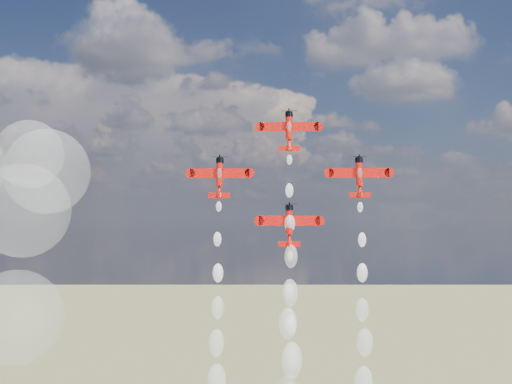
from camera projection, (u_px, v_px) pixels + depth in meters
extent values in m
cylinder|color=#BC0F09|center=(289.00, 128.00, 130.69)|extent=(1.25, 2.16, 4.78)
cylinder|color=black|center=(289.00, 115.00, 131.29)|extent=(1.42, 1.57, 1.16)
cube|color=#BC0F09|center=(289.00, 127.00, 131.06)|extent=(10.85, 0.55, 1.78)
cube|color=white|center=(273.00, 127.00, 131.28)|extent=(4.27, 0.13, 0.48)
cube|color=white|center=(305.00, 127.00, 131.05)|extent=(4.27, 0.13, 0.48)
cube|color=#BC0F09|center=(289.00, 148.00, 129.61)|extent=(3.91, 0.30, 0.98)
cube|color=#BC0F09|center=(289.00, 148.00, 128.92)|extent=(0.12, 1.72, 1.44)
ellipsoid|color=silver|center=(289.00, 127.00, 130.20)|extent=(0.98, 1.30, 2.34)
cone|color=#BC0F09|center=(289.00, 145.00, 129.87)|extent=(1.25, 1.69, 2.52)
cylinder|color=#BC0F09|center=(220.00, 174.00, 129.09)|extent=(1.25, 2.16, 4.78)
cylinder|color=black|center=(220.00, 161.00, 129.68)|extent=(1.42, 1.57, 1.16)
cube|color=#BC0F09|center=(220.00, 173.00, 129.45)|extent=(10.85, 0.55, 1.78)
cube|color=white|center=(204.00, 173.00, 129.67)|extent=(4.27, 0.13, 0.48)
cube|color=white|center=(236.00, 173.00, 129.44)|extent=(4.27, 0.13, 0.48)
cube|color=#BC0F09|center=(219.00, 195.00, 128.01)|extent=(3.91, 0.30, 0.98)
cube|color=#BC0F09|center=(219.00, 195.00, 127.32)|extent=(0.12, 1.72, 1.44)
ellipsoid|color=silver|center=(219.00, 174.00, 128.59)|extent=(0.98, 1.30, 2.34)
cone|color=#BC0F09|center=(219.00, 192.00, 128.26)|extent=(1.25, 1.69, 2.52)
cylinder|color=#BC0F09|center=(359.00, 174.00, 128.09)|extent=(1.25, 2.16, 4.78)
cylinder|color=black|center=(359.00, 160.00, 128.68)|extent=(1.42, 1.57, 1.16)
cube|color=#BC0F09|center=(359.00, 173.00, 128.46)|extent=(10.85, 0.55, 1.78)
cube|color=white|center=(343.00, 173.00, 128.68)|extent=(4.27, 0.13, 0.48)
cube|color=white|center=(375.00, 173.00, 128.45)|extent=(4.27, 0.13, 0.48)
cube|color=#BC0F09|center=(360.00, 195.00, 127.01)|extent=(3.91, 0.30, 0.98)
cube|color=#BC0F09|center=(360.00, 195.00, 126.32)|extent=(0.12, 1.72, 1.44)
ellipsoid|color=silver|center=(360.00, 174.00, 127.60)|extent=(0.98, 1.30, 2.34)
cone|color=#BC0F09|center=(360.00, 191.00, 127.27)|extent=(1.25, 1.69, 2.52)
cylinder|color=#BC0F09|center=(289.00, 222.00, 126.49)|extent=(1.25, 2.16, 4.78)
cylinder|color=black|center=(289.00, 208.00, 127.08)|extent=(1.42, 1.57, 1.16)
cube|color=#BC0F09|center=(289.00, 221.00, 126.85)|extent=(10.85, 0.55, 1.78)
cube|color=white|center=(273.00, 221.00, 127.07)|extent=(4.27, 0.13, 0.48)
cube|color=white|center=(306.00, 221.00, 126.84)|extent=(4.27, 0.13, 0.48)
cube|color=#BC0F09|center=(289.00, 244.00, 125.41)|extent=(3.91, 0.30, 0.98)
cube|color=#BC0F09|center=(289.00, 244.00, 124.72)|extent=(0.12, 1.72, 1.44)
ellipsoid|color=silver|center=(289.00, 222.00, 125.99)|extent=(0.98, 1.30, 2.34)
cone|color=#BC0F09|center=(289.00, 240.00, 125.66)|extent=(1.25, 1.69, 2.52)
sphere|color=white|center=(289.00, 160.00, 129.35)|extent=(1.03, 1.03, 1.03)
sphere|color=white|center=(289.00, 191.00, 127.87)|extent=(1.44, 1.44, 1.44)
sphere|color=white|center=(290.00, 224.00, 126.58)|extent=(1.86, 1.86, 1.86)
sphere|color=white|center=(291.00, 256.00, 124.92)|extent=(2.28, 2.28, 2.28)
sphere|color=white|center=(290.00, 293.00, 123.83)|extent=(2.70, 2.70, 2.70)
sphere|color=white|center=(288.00, 324.00, 122.51)|extent=(3.12, 3.12, 3.12)
sphere|color=white|center=(292.00, 360.00, 120.99)|extent=(3.53, 3.53, 3.53)
sphere|color=white|center=(219.00, 206.00, 127.70)|extent=(1.03, 1.03, 1.03)
sphere|color=white|center=(217.00, 239.00, 126.32)|extent=(1.44, 1.44, 1.44)
sphere|color=white|center=(218.00, 273.00, 124.71)|extent=(1.86, 1.86, 1.86)
sphere|color=white|center=(218.00, 307.00, 123.12)|extent=(2.28, 2.28, 2.28)
sphere|color=white|center=(216.00, 343.00, 122.21)|extent=(2.70, 2.70, 2.70)
sphere|color=white|center=(217.00, 380.00, 120.48)|extent=(3.12, 3.12, 3.12)
sphere|color=white|center=(360.00, 207.00, 126.56)|extent=(1.03, 1.03, 1.03)
sphere|color=white|center=(362.00, 240.00, 125.18)|extent=(1.44, 1.44, 1.44)
sphere|color=white|center=(362.00, 273.00, 123.97)|extent=(1.86, 1.86, 1.86)
sphere|color=white|center=(362.00, 310.00, 122.37)|extent=(2.28, 2.28, 2.28)
sphere|color=white|center=(365.00, 342.00, 120.85)|extent=(2.70, 2.70, 2.70)
sphere|color=white|center=(363.00, 383.00, 119.24)|extent=(3.12, 3.12, 3.12)
sphere|color=white|center=(290.00, 256.00, 125.13)|extent=(1.03, 1.03, 1.03)
sphere|color=white|center=(289.00, 291.00, 123.67)|extent=(1.44, 1.44, 1.44)
sphere|color=white|center=(291.00, 325.00, 122.19)|extent=(1.86, 1.86, 1.86)
sphere|color=white|center=(291.00, 359.00, 120.97)|extent=(2.28, 2.28, 2.28)
sphere|color=white|center=(17.00, 317.00, 155.71)|extent=(20.76, 20.76, 20.76)
sphere|color=white|center=(23.00, 210.00, 147.23)|extent=(19.53, 19.53, 19.53)
sphere|color=white|center=(29.00, 154.00, 146.06)|extent=(14.05, 14.05, 14.05)
sphere|color=white|center=(47.00, 171.00, 149.47)|extent=(17.93, 17.93, 17.93)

